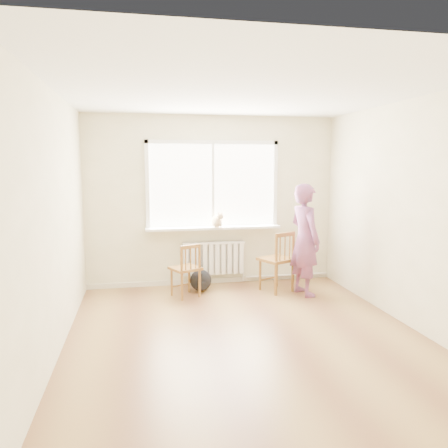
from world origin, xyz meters
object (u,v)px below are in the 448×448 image
cat (217,221)px  chair_right (279,261)px  person (305,240)px  chair_left (187,270)px  backpack (201,280)px

cat → chair_right: bearing=-45.9°
person → cat: person is taller
person → chair_left: bearing=70.0°
chair_right → cat: 1.15m
backpack → person: bearing=-17.2°
chair_left → backpack: chair_left is taller
person → cat: bearing=46.3°
chair_left → cat: bearing=-162.3°
person → backpack: (-1.49, 0.46, -0.66)m
chair_right → person: size_ratio=0.56×
chair_left → person: 1.79m
chair_right → cat: (-0.87, 0.49, 0.58)m
chair_left → person: (1.73, -0.19, 0.43)m
chair_left → chair_right: chair_right is taller
chair_left → chair_right: bearing=155.5°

